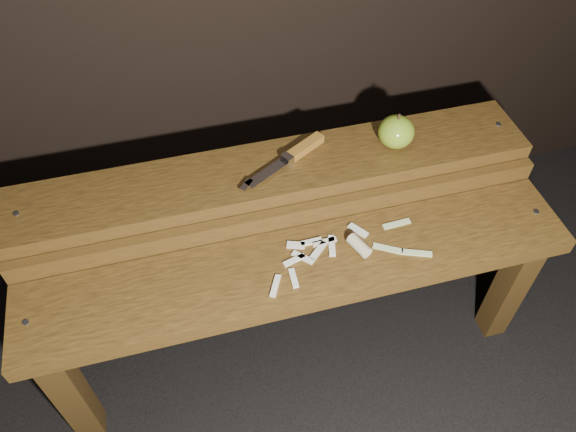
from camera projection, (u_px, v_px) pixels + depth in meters
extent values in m
plane|color=black|center=(294.00, 339.00, 1.54)|extent=(60.00, 60.00, 0.00)
cube|color=#37240D|center=(71.00, 393.00, 1.24)|extent=(0.06, 0.06, 0.38)
cube|color=#37240D|center=(509.00, 288.00, 1.42)|extent=(0.06, 0.06, 0.38)
cube|color=#472E11|center=(301.00, 268.00, 1.21)|extent=(1.20, 0.20, 0.04)
cylinder|color=slate|center=(26.00, 323.00, 1.10)|extent=(0.01, 0.01, 0.00)
cylinder|color=slate|center=(536.00, 212.00, 1.28)|extent=(0.01, 0.01, 0.00)
cube|color=#37240D|center=(65.00, 275.00, 1.40)|extent=(0.06, 0.06, 0.46)
cube|color=#37240D|center=(460.00, 194.00, 1.58)|extent=(0.06, 0.06, 0.46)
cube|color=#472E11|center=(287.00, 217.00, 1.25)|extent=(1.20, 0.02, 0.05)
cube|color=#472E11|center=(276.00, 172.00, 1.28)|extent=(1.20, 0.18, 0.04)
cylinder|color=slate|center=(16.00, 214.00, 1.17)|extent=(0.01, 0.01, 0.00)
cylinder|color=slate|center=(499.00, 125.00, 1.36)|extent=(0.01, 0.01, 0.00)
ellipsoid|color=olive|center=(396.00, 132.00, 1.29)|extent=(0.08, 0.08, 0.08)
cylinder|color=#382314|center=(399.00, 117.00, 1.26)|extent=(0.01, 0.01, 0.01)
cube|color=#905E1F|center=(306.00, 147.00, 1.30)|extent=(0.10, 0.07, 0.02)
cube|color=silver|center=(287.00, 159.00, 1.27)|extent=(0.03, 0.03, 0.02)
cube|color=silver|center=(267.00, 173.00, 1.24)|extent=(0.11, 0.08, 0.00)
cube|color=silver|center=(246.00, 185.00, 1.22)|extent=(0.04, 0.04, 0.00)
cube|color=beige|center=(318.00, 251.00, 1.21)|extent=(0.05, 0.05, 0.01)
cube|color=beige|center=(332.00, 246.00, 1.22)|extent=(0.03, 0.06, 0.01)
cube|color=beige|center=(296.00, 245.00, 1.22)|extent=(0.04, 0.03, 0.01)
cube|color=beige|center=(275.00, 286.00, 1.15)|extent=(0.04, 0.05, 0.01)
cube|color=beige|center=(303.00, 257.00, 1.20)|extent=(0.04, 0.05, 0.01)
cube|color=beige|center=(358.00, 230.00, 1.25)|extent=(0.04, 0.05, 0.01)
cube|color=beige|center=(294.00, 278.00, 1.16)|extent=(0.01, 0.05, 0.01)
cube|color=beige|center=(311.00, 242.00, 1.22)|extent=(0.05, 0.01, 0.01)
cube|color=beige|center=(294.00, 260.00, 1.19)|extent=(0.05, 0.02, 0.01)
cube|color=beige|center=(324.00, 242.00, 1.22)|extent=(0.06, 0.02, 0.01)
cylinder|color=#C9BB8C|center=(359.00, 246.00, 1.20)|extent=(0.04, 0.06, 0.03)
cube|color=#BCC988|center=(396.00, 224.00, 1.26)|extent=(0.07, 0.02, 0.00)
cube|color=#BCC988|center=(388.00, 249.00, 1.21)|extent=(0.06, 0.05, 0.00)
cube|color=#BCC988|center=(417.00, 253.00, 1.21)|extent=(0.07, 0.04, 0.00)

